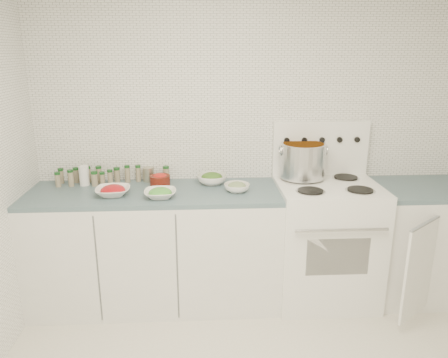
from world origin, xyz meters
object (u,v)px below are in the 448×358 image
(stock_pot, at_px, (303,159))
(bowl_snowpea, at_px, (160,193))
(bowl_tomato, at_px, (113,191))
(stove, at_px, (325,238))

(stock_pot, bearing_deg, bowl_snowpea, -164.34)
(bowl_tomato, distance_m, bowl_snowpea, 0.35)
(bowl_tomato, bearing_deg, bowl_snowpea, -10.90)
(bowl_tomato, height_order, bowl_snowpea, bowl_tomato)
(stove, height_order, bowl_snowpea, stove)
(stock_pot, relative_size, bowl_snowpea, 1.60)
(stove, distance_m, bowl_tomato, 1.64)
(stove, height_order, stock_pot, stove)
(stove, height_order, bowl_tomato, stove)
(stock_pot, distance_m, bowl_snowpea, 1.13)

